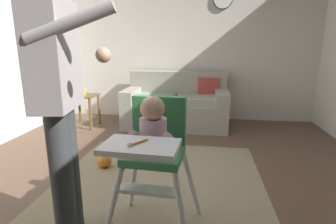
% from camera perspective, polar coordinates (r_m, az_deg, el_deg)
% --- Properties ---
extents(ground, '(6.10, 6.81, 0.10)m').
position_cam_1_polar(ground, '(2.49, -2.63, -17.80)').
color(ground, brown).
extents(wall_far, '(5.30, 0.06, 2.71)m').
position_cam_1_polar(wall_far, '(4.74, 3.25, 15.00)').
color(wall_far, silver).
rests_on(wall_far, ground).
extents(area_rug, '(1.96, 2.38, 0.01)m').
position_cam_1_polar(area_rug, '(2.45, -2.72, -16.84)').
color(area_rug, gray).
rests_on(area_rug, ground).
extents(couch, '(1.64, 0.86, 0.86)m').
position_cam_1_polar(couch, '(4.32, 1.86, 1.48)').
color(couch, gray).
rests_on(couch, ground).
extents(high_chair, '(0.64, 0.75, 0.97)m').
position_cam_1_polar(high_chair, '(1.69, -3.01, -6.25)').
color(high_chair, white).
rests_on(high_chair, ground).
extents(adult_standing, '(0.57, 0.50, 1.70)m').
position_cam_1_polar(adult_standing, '(1.73, -22.46, 3.11)').
color(adult_standing, '#333738').
rests_on(adult_standing, ground).
extents(toy_ball, '(0.15, 0.15, 0.15)m').
position_cam_1_polar(toy_ball, '(2.95, -13.50, -10.15)').
color(toy_ball, orange).
rests_on(toy_ball, ground).
extents(side_table, '(0.40, 0.40, 0.52)m').
position_cam_1_polar(side_table, '(4.42, -17.60, 1.74)').
color(side_table, brown).
rests_on(side_table, ground).
extents(sippy_cup, '(0.07, 0.07, 0.10)m').
position_cam_1_polar(sippy_cup, '(4.39, -17.70, 4.16)').
color(sippy_cup, gold).
rests_on(sippy_cup, side_table).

